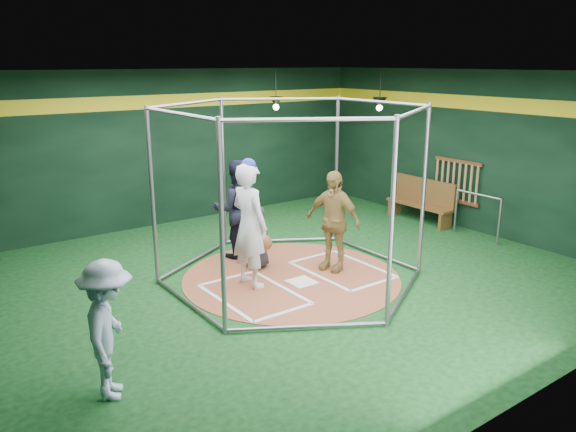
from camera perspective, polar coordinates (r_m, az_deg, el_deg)
room_shell at (r=9.40m, az=0.33°, el=3.72°), size 10.10×9.10×3.53m
clay_disc at (r=9.90m, az=0.34°, el=-6.24°), size 3.80×3.80×0.01m
home_plate at (r=9.67m, az=1.40°, el=-6.70°), size 0.43×0.43×0.01m
batter_box_left at (r=9.21m, az=-3.53°, el=-7.92°), size 1.17×1.77×0.01m
batter_box_right at (r=10.27m, az=5.47°, el=-5.42°), size 1.17×1.77×0.01m
batting_cage at (r=9.45m, az=0.36°, el=2.21°), size 4.05×4.67×3.00m
bat_rack at (r=13.25m, az=16.73°, el=3.42°), size 0.07×1.25×0.98m
pendant_lamp_near at (r=13.43m, az=-1.23°, el=11.52°), size 0.34×0.34×0.90m
pendant_lamp_far at (r=13.37m, az=9.29°, el=11.31°), size 0.34×0.34×0.90m
batter_figure at (r=9.24m, az=-3.94°, el=-0.83°), size 0.59×0.82×2.16m
visitor_leopard at (r=10.03m, az=4.59°, el=-0.48°), size 0.77×1.15×1.82m
catcher_figure at (r=10.15m, az=-3.13°, el=-2.19°), size 0.61×0.61×1.16m
umpire at (r=10.69m, az=-5.25°, el=0.71°), size 1.11×1.00×1.89m
bystander_blue at (r=6.61m, az=-17.78°, el=-10.97°), size 0.99×1.20×1.62m
dugout_bench at (r=13.57m, az=13.43°, el=1.63°), size 0.41×1.74×1.02m
steel_railing at (r=12.54m, az=18.69°, el=0.74°), size 0.05×1.13×0.98m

